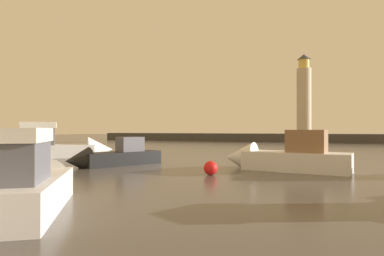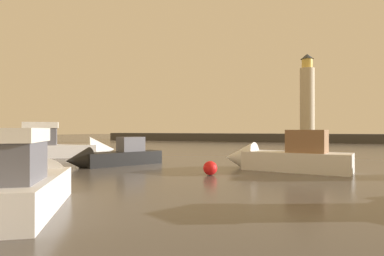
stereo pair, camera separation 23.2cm
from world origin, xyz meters
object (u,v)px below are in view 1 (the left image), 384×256
Objects in this scene: motorboat_6 at (64,146)px; motorboat_4 at (111,157)px; lighthouse at (304,96)px; mooring_buoy at (211,168)px; motorboat_1 at (35,183)px; motorboat_0 at (279,157)px.

motorboat_4 is at bearing -27.76° from motorboat_6.
mooring_buoy is (-2.19, -49.29, -8.32)m from lighthouse.
lighthouse is at bearing 85.14° from motorboat_1.
motorboat_1 is at bearing -94.86° from lighthouse.
mooring_buoy is (15.23, -5.93, -0.57)m from motorboat_6.
motorboat_4 is (-4.76, 10.64, -0.18)m from motorboat_1.
motorboat_1 is (-5.79, -12.44, 0.01)m from motorboat_0.
motorboat_4 is 8.88× the size of mooring_buoy.
lighthouse is 1.94× the size of motorboat_6.
motorboat_0 is at bearing 50.27° from mooring_buoy.
motorboat_6 is 16.35m from mooring_buoy.
mooring_buoy is (2.75, 8.78, -0.39)m from motorboat_1.
mooring_buoy is at bearing -13.94° from motorboat_4.
lighthouse is 20.34× the size of mooring_buoy.
motorboat_4 is (-9.70, -47.43, -8.11)m from lighthouse.
motorboat_6 is (-12.48, 14.71, 0.18)m from motorboat_1.
lighthouse is 49.08m from motorboat_4.
motorboat_1 is 9.21m from mooring_buoy.
motorboat_1 is 19.29m from motorboat_6.
motorboat_1 is at bearing -49.68° from motorboat_6.
motorboat_0 is 18.41m from motorboat_6.
lighthouse is 58.82m from motorboat_1.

